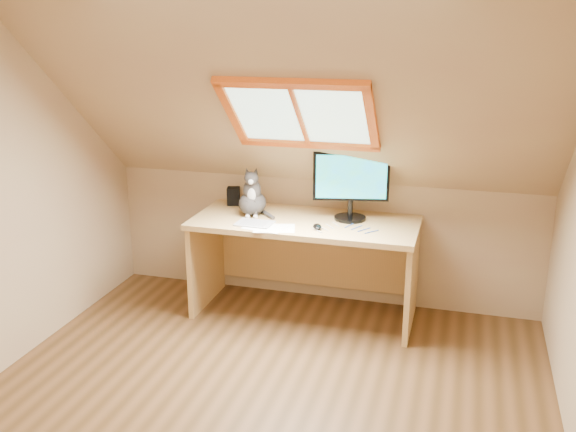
% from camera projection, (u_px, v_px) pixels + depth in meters
% --- Properties ---
extents(ground, '(3.50, 3.50, 0.00)m').
position_uv_depth(ground, '(253.00, 413.00, 3.79)').
color(ground, brown).
rests_on(ground, ground).
extents(room_shell, '(3.52, 3.52, 2.41)m').
position_uv_depth(room_shell, '(243.00, 182.00, 3.28)').
color(room_shell, tan).
rests_on(room_shell, ground).
extents(desk, '(1.70, 0.74, 0.78)m').
position_uv_depth(desk, '(307.00, 246.00, 4.98)').
color(desk, tan).
rests_on(desk, ground).
extents(monitor, '(0.56, 0.24, 0.52)m').
position_uv_depth(monitor, '(351.00, 181.00, 4.77)').
color(monitor, black).
rests_on(monitor, desk).
extents(cat, '(0.26, 0.30, 0.39)m').
position_uv_depth(cat, '(252.00, 198.00, 4.93)').
color(cat, '#3D3936').
rests_on(cat, desk).
extents(desk_speaker, '(0.12, 0.12, 0.14)m').
position_uv_depth(desk_speaker, '(233.00, 196.00, 5.23)').
color(desk_speaker, black).
rests_on(desk_speaker, desk).
extents(graphics_tablet, '(0.28, 0.20, 0.01)m').
position_uv_depth(graphics_tablet, '(254.00, 223.00, 4.74)').
color(graphics_tablet, '#B2B2B7').
rests_on(graphics_tablet, desk).
extents(mouse, '(0.10, 0.12, 0.03)m').
position_uv_depth(mouse, '(317.00, 227.00, 4.64)').
color(mouse, black).
rests_on(mouse, desk).
extents(papers, '(0.33, 0.27, 0.00)m').
position_uv_depth(papers, '(271.00, 228.00, 4.65)').
color(papers, white).
rests_on(papers, desk).
extents(cables, '(0.51, 0.26, 0.01)m').
position_uv_depth(cables, '(347.00, 228.00, 4.64)').
color(cables, silver).
rests_on(cables, desk).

